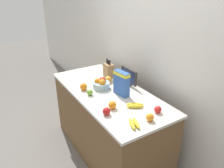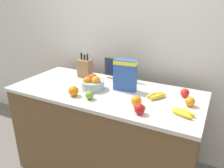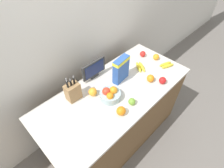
{
  "view_description": "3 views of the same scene",
  "coord_description": "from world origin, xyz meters",
  "px_view_note": "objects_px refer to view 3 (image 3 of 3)",
  "views": [
    {
      "loc": [
        2.0,
        -1.18,
        2.1
      ],
      "look_at": [
        0.05,
        0.02,
        1.03
      ],
      "focal_mm": 35.0,
      "sensor_mm": 36.0,
      "label": 1
    },
    {
      "loc": [
        0.89,
        -1.6,
        1.68
      ],
      "look_at": [
        0.09,
        -0.04,
        1.01
      ],
      "focal_mm": 35.0,
      "sensor_mm": 36.0,
      "label": 2
    },
    {
      "loc": [
        -0.9,
        -0.84,
        2.26
      ],
      "look_at": [
        -0.03,
        0.03,
        1.02
      ],
      "focal_mm": 28.0,
      "sensor_mm": 36.0,
      "label": 3
    }
  ],
  "objects_px": {
    "small_monitor": "(94,69)",
    "orange_mid_right": "(150,78)",
    "fruit_bowl": "(110,94)",
    "apple_by_knife_block": "(132,102)",
    "knife_block": "(73,92)",
    "orange_mid_left": "(156,57)",
    "apple_rear": "(143,54)",
    "orange_near_bowl": "(93,92)",
    "apple_leftmost": "(163,80)",
    "cereal_box": "(121,69)",
    "banana_bunch_right": "(167,65)",
    "banana_bunch_left": "(140,67)",
    "orange_front_right": "(121,111)"
  },
  "relations": [
    {
      "from": "small_monitor",
      "to": "orange_mid_right",
      "type": "bearing_deg",
      "value": -51.27
    },
    {
      "from": "fruit_bowl",
      "to": "apple_by_knife_block",
      "type": "height_order",
      "value": "fruit_bowl"
    },
    {
      "from": "knife_block",
      "to": "orange_mid_left",
      "type": "bearing_deg",
      "value": -10.8
    },
    {
      "from": "apple_rear",
      "to": "orange_mid_left",
      "type": "relative_size",
      "value": 0.97
    },
    {
      "from": "orange_mid_right",
      "to": "orange_near_bowl",
      "type": "bearing_deg",
      "value": 152.84
    },
    {
      "from": "apple_leftmost",
      "to": "small_monitor",
      "type": "bearing_deg",
      "value": 127.49
    },
    {
      "from": "cereal_box",
      "to": "apple_by_knife_block",
      "type": "relative_size",
      "value": 4.0
    },
    {
      "from": "knife_block",
      "to": "fruit_bowl",
      "type": "relative_size",
      "value": 1.42
    },
    {
      "from": "orange_mid_right",
      "to": "apple_leftmost",
      "type": "bearing_deg",
      "value": -58.51
    },
    {
      "from": "small_monitor",
      "to": "orange_near_bowl",
      "type": "bearing_deg",
      "value": -134.63
    },
    {
      "from": "banana_bunch_right",
      "to": "apple_leftmost",
      "type": "distance_m",
      "value": 0.31
    },
    {
      "from": "apple_by_knife_block",
      "to": "orange_mid_right",
      "type": "distance_m",
      "value": 0.39
    },
    {
      "from": "apple_rear",
      "to": "banana_bunch_left",
      "type": "bearing_deg",
      "value": -148.47
    },
    {
      "from": "apple_rear",
      "to": "orange_front_right",
      "type": "bearing_deg",
      "value": -154.16
    },
    {
      "from": "small_monitor",
      "to": "fruit_bowl",
      "type": "distance_m",
      "value": 0.36
    },
    {
      "from": "orange_mid_left",
      "to": "small_monitor",
      "type": "bearing_deg",
      "value": 158.39
    },
    {
      "from": "apple_rear",
      "to": "orange_front_right",
      "type": "distance_m",
      "value": 0.94
    },
    {
      "from": "apple_rear",
      "to": "apple_by_knife_block",
      "type": "relative_size",
      "value": 1.04
    },
    {
      "from": "knife_block",
      "to": "banana_bunch_right",
      "type": "bearing_deg",
      "value": -19.31
    },
    {
      "from": "cereal_box",
      "to": "orange_mid_left",
      "type": "xyz_separation_m",
      "value": [
        0.57,
        -0.07,
        -0.12
      ]
    },
    {
      "from": "banana_bunch_right",
      "to": "apple_rear",
      "type": "bearing_deg",
      "value": 97.9
    },
    {
      "from": "orange_mid_left",
      "to": "apple_leftmost",
      "type": "bearing_deg",
      "value": -135.77
    },
    {
      "from": "fruit_bowl",
      "to": "small_monitor",
      "type": "bearing_deg",
      "value": 74.84
    },
    {
      "from": "orange_near_bowl",
      "to": "orange_mid_left",
      "type": "height_order",
      "value": "orange_near_bowl"
    },
    {
      "from": "fruit_bowl",
      "to": "orange_near_bowl",
      "type": "relative_size",
      "value": 2.41
    },
    {
      "from": "knife_block",
      "to": "orange_mid_left",
      "type": "height_order",
      "value": "knife_block"
    },
    {
      "from": "knife_block",
      "to": "orange_near_bowl",
      "type": "relative_size",
      "value": 3.41
    },
    {
      "from": "orange_mid_right",
      "to": "banana_bunch_left",
      "type": "bearing_deg",
      "value": 65.71
    },
    {
      "from": "cereal_box",
      "to": "orange_near_bowl",
      "type": "height_order",
      "value": "cereal_box"
    },
    {
      "from": "apple_leftmost",
      "to": "orange_mid_right",
      "type": "height_order",
      "value": "orange_mid_right"
    },
    {
      "from": "cereal_box",
      "to": "fruit_bowl",
      "type": "xyz_separation_m",
      "value": [
        -0.27,
        -0.11,
        -0.1
      ]
    },
    {
      "from": "knife_block",
      "to": "apple_by_knife_block",
      "type": "xyz_separation_m",
      "value": [
        0.35,
        -0.46,
        -0.06
      ]
    },
    {
      "from": "apple_leftmost",
      "to": "orange_mid_left",
      "type": "height_order",
      "value": "apple_leftmost"
    },
    {
      "from": "fruit_bowl",
      "to": "banana_bunch_right",
      "type": "xyz_separation_m",
      "value": [
        0.83,
        -0.12,
        -0.03
      ]
    },
    {
      "from": "banana_bunch_right",
      "to": "orange_mid_right",
      "type": "height_order",
      "value": "orange_mid_right"
    },
    {
      "from": "cereal_box",
      "to": "orange_mid_right",
      "type": "relative_size",
      "value": 3.4
    },
    {
      "from": "cereal_box",
      "to": "orange_mid_right",
      "type": "xyz_separation_m",
      "value": [
        0.21,
        -0.25,
        -0.11
      ]
    },
    {
      "from": "orange_near_bowl",
      "to": "orange_front_right",
      "type": "distance_m",
      "value": 0.36
    },
    {
      "from": "orange_mid_right",
      "to": "orange_front_right",
      "type": "distance_m",
      "value": 0.55
    },
    {
      "from": "apple_leftmost",
      "to": "cereal_box",
      "type": "bearing_deg",
      "value": 127.35
    },
    {
      "from": "fruit_bowl",
      "to": "apple_by_knife_block",
      "type": "relative_size",
      "value": 2.94
    },
    {
      "from": "knife_block",
      "to": "orange_front_right",
      "type": "height_order",
      "value": "knife_block"
    },
    {
      "from": "apple_rear",
      "to": "knife_block",
      "type": "bearing_deg",
      "value": 177.14
    },
    {
      "from": "cereal_box",
      "to": "orange_mid_right",
      "type": "distance_m",
      "value": 0.34
    },
    {
      "from": "knife_block",
      "to": "apple_leftmost",
      "type": "bearing_deg",
      "value": -32.15
    },
    {
      "from": "small_monitor",
      "to": "orange_mid_right",
      "type": "distance_m",
      "value": 0.62
    },
    {
      "from": "banana_bunch_left",
      "to": "orange_front_right",
      "type": "bearing_deg",
      "value": -156.11
    },
    {
      "from": "banana_bunch_left",
      "to": "orange_front_right",
      "type": "relative_size",
      "value": 2.24
    },
    {
      "from": "apple_rear",
      "to": "orange_near_bowl",
      "type": "relative_size",
      "value": 0.85
    },
    {
      "from": "apple_rear",
      "to": "apple_by_knife_block",
      "type": "xyz_separation_m",
      "value": [
        -0.69,
        -0.4,
        -0.0
      ]
    }
  ]
}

